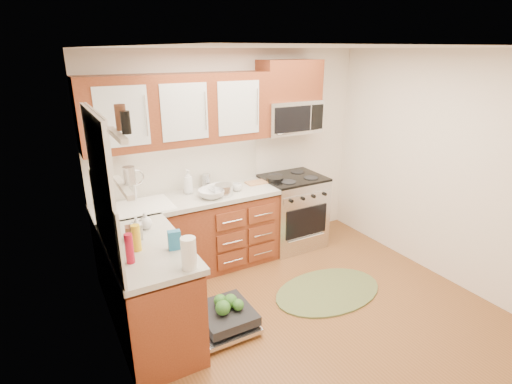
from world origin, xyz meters
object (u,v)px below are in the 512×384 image
sink (143,217)px  skillet (275,179)px  rug (328,291)px  range (292,211)px  upper_cabinets (179,110)px  paper_towel_roll (189,253)px  stock_pot (224,190)px  cutting_board (256,183)px  dishwasher (222,319)px  bowl_b (212,194)px  bowl_a (219,189)px  cup (237,187)px  microwave (290,117)px

sink → skillet: size_ratio=2.94×
rug → range: bearing=75.8°
upper_cabinets → range: 1.99m
paper_towel_roll → stock_pot: bearing=55.8°
sink → cutting_board: size_ratio=2.45×
sink → stock_pot: stock_pot is taller
dishwasher → cutting_board: bearing=49.1°
stock_pot → bowl_b: size_ratio=0.70×
dishwasher → bowl_a: (0.51, 1.15, 0.86)m
dishwasher → bowl_b: 1.38m
range → cup: size_ratio=8.28×
upper_cabinets → cutting_board: size_ratio=8.11×
microwave → rug: bearing=-102.9°
skillet → paper_towel_roll: size_ratio=0.84×
rug → microwave: bearing=77.1°
upper_cabinets → rug: bearing=-49.3°
microwave → bowl_a: 1.27m
cup → upper_cabinets: bearing=160.0°
paper_towel_roll → cup: size_ratio=2.19×
microwave → skillet: size_ratio=3.60×
paper_towel_roll → bowl_b: bearing=60.5°
dishwasher → cutting_board: (1.04, 1.20, 0.83)m
microwave → bowl_b: size_ratio=2.54×
range → microwave: microwave is taller
skillet → bowl_b: size_ratio=0.70×
dishwasher → bowl_b: bowl_b is taller
upper_cabinets → dishwasher: (-0.13, -1.27, -1.77)m
skillet → bowl_b: bowl_b is taller
rug → stock_pot: (-0.74, 1.02, 0.98)m
dishwasher → stock_pot: (0.51, 1.00, 0.89)m
range → rug: size_ratio=0.77×
rug → cutting_board: size_ratio=4.91×
cup → stock_pot: bearing=-162.6°
skillet → cutting_board: skillet is taller
microwave → sink: 2.13m
sink → cup: (1.10, -0.05, 0.17)m
microwave → cutting_board: microwave is taller
microwave → stock_pot: bearing=-166.6°
microwave → skillet: (-0.28, -0.13, -0.73)m
dishwasher → skillet: bearing=41.7°
paper_towel_roll → bowl_a: (0.90, 1.47, -0.09)m
upper_cabinets → cup: (0.57, -0.21, -0.90)m
sink → bowl_a: bowl_a is taller
microwave → bowl_a: microwave is taller
dishwasher → bowl_a: bowl_a is taller
rug → bowl_a: bowl_a is taller
range → cutting_board: range is taller
stock_pot → bowl_a: size_ratio=0.76×
skillet → bowl_b: bearing=-172.5°
rug → bowl_b: (-0.89, 1.02, 0.96)m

